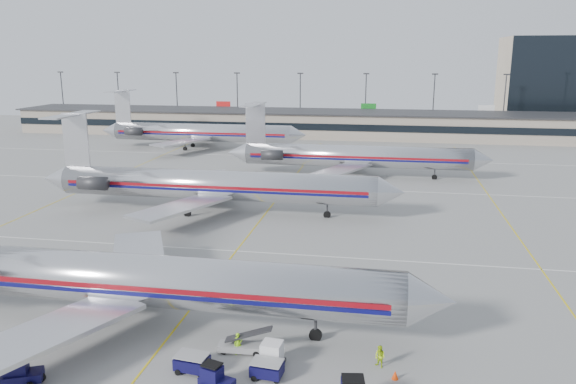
% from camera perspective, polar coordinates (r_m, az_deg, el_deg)
% --- Properties ---
extents(ground, '(260.00, 260.00, 0.00)m').
position_cam_1_polar(ground, '(50.07, -8.32, -9.75)').
color(ground, gray).
rests_on(ground, ground).
extents(apron_markings, '(160.00, 0.15, 0.02)m').
position_cam_1_polar(apron_markings, '(58.97, -5.29, -5.98)').
color(apron_markings, silver).
rests_on(apron_markings, ground).
extents(terminal, '(162.00, 17.00, 6.25)m').
position_cam_1_polar(terminal, '(143.25, 3.96, 6.97)').
color(terminal, gray).
rests_on(terminal, ground).
extents(light_mast_row, '(163.60, 0.40, 15.28)m').
position_cam_1_polar(light_mast_row, '(156.63, 4.55, 9.53)').
color(light_mast_row, '#38383D').
rests_on(light_mast_row, ground).
extents(distant_building, '(30.00, 20.00, 25.00)m').
position_cam_1_polar(distant_building, '(178.02, 25.72, 10.00)').
color(distant_building, tan).
rests_on(distant_building, ground).
extents(jet_foreground, '(48.62, 28.63, 12.73)m').
position_cam_1_polar(jet_foreground, '(44.44, -17.69, -8.24)').
color(jet_foreground, silver).
rests_on(jet_foreground, ground).
extents(jet_second_row, '(48.17, 28.36, 12.61)m').
position_cam_1_polar(jet_second_row, '(72.97, -8.10, 0.77)').
color(jet_second_row, silver).
rests_on(jet_second_row, ground).
extents(jet_third_row, '(44.21, 27.20, 12.09)m').
position_cam_1_polar(jet_third_row, '(94.58, 6.40, 3.68)').
color(jet_third_row, silver).
rests_on(jet_third_row, ground).
extents(jet_back_row, '(46.12, 28.37, 12.61)m').
position_cam_1_polar(jet_back_row, '(123.86, -9.17, 6.02)').
color(jet_back_row, silver).
rests_on(jet_back_row, ground).
extents(tug_left, '(2.71, 2.06, 1.98)m').
position_cam_1_polar(tug_left, '(39.75, -25.66, -16.16)').
color(tug_left, '#0C0936').
rests_on(tug_left, ground).
extents(tug_center, '(2.34, 1.64, 1.73)m').
position_cam_1_polar(tug_center, '(36.08, -7.46, -18.23)').
color(tug_center, '#0C0936').
rests_on(tug_center, ground).
extents(cart_inner, '(2.08, 1.53, 1.11)m').
position_cam_1_polar(cart_inner, '(37.08, -2.15, -17.51)').
color(cart_inner, '#0C0936').
rests_on(cart_inner, ground).
extents(cart_outer, '(2.23, 1.67, 1.17)m').
position_cam_1_polar(cart_outer, '(38.15, -9.72, -16.70)').
color(cart_outer, '#0C0936').
rests_on(cart_outer, ground).
extents(uld_container, '(1.70, 1.46, 1.66)m').
position_cam_1_polar(uld_container, '(38.13, -1.64, -16.13)').
color(uld_container, '#2D2D30').
rests_on(uld_container, ground).
extents(belt_loader, '(3.78, 1.34, 1.98)m').
position_cam_1_polar(belt_loader, '(39.86, -4.65, -15.26)').
color(belt_loader, gray).
rests_on(belt_loader, ground).
extents(ramp_worker_near, '(0.66, 0.56, 1.54)m').
position_cam_1_polar(ramp_worker_near, '(39.56, -5.08, -15.11)').
color(ramp_worker_near, '#92E015').
rests_on(ramp_worker_near, ground).
extents(ramp_worker_far, '(0.93, 0.90, 1.52)m').
position_cam_1_polar(ramp_worker_far, '(38.45, 9.32, -16.18)').
color(ramp_worker_far, '#B6DE14').
rests_on(ramp_worker_far, ground).
extents(cone_right, '(0.56, 0.56, 0.59)m').
position_cam_1_polar(cone_right, '(37.64, 10.83, -17.78)').
color(cone_right, '#E63A07').
rests_on(cone_right, ground).
extents(cone_left, '(0.55, 0.55, 0.64)m').
position_cam_1_polar(cone_left, '(45.36, -22.12, -12.82)').
color(cone_left, '#E63A07').
rests_on(cone_left, ground).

